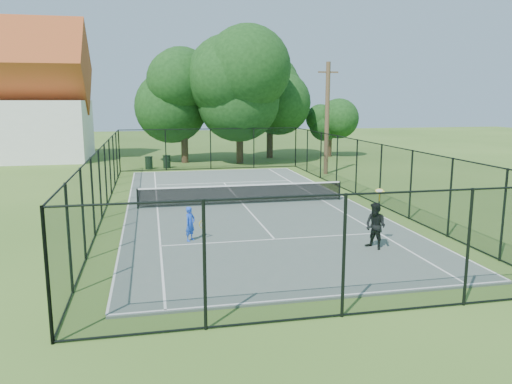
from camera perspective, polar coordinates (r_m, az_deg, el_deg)
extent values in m
plane|color=#3E6121|center=(24.40, -1.52, -1.51)|extent=(120.00, 120.00, 0.00)
cube|color=#52615A|center=(24.40, -1.52, -1.44)|extent=(11.00, 24.00, 0.06)
cylinder|color=black|center=(23.92, -13.38, -0.73)|extent=(0.08, 0.08, 0.95)
cylinder|color=black|center=(25.66, 9.52, 0.17)|extent=(0.08, 0.08, 0.95)
cube|color=black|center=(24.30, -1.52, -0.27)|extent=(10.00, 0.03, 0.88)
cube|color=white|center=(24.22, -1.53, 0.76)|extent=(10.00, 0.05, 0.06)
cylinder|color=#332114|center=(40.96, -8.17, 5.76)|extent=(0.56, 0.56, 3.48)
sphere|color=black|center=(40.83, -8.29, 10.39)|extent=(6.28, 6.28, 6.28)
cylinder|color=#332114|center=(40.12, -1.87, 6.06)|extent=(0.56, 0.56, 3.90)
sphere|color=black|center=(40.00, -1.90, 11.34)|extent=(6.99, 6.99, 6.99)
cylinder|color=#332114|center=(44.09, 1.59, 6.37)|extent=(0.56, 0.56, 3.74)
sphere|color=black|center=(43.97, 1.61, 10.73)|extent=(5.94, 5.94, 5.94)
cylinder|color=#332114|center=(45.58, 8.31, 5.43)|extent=(0.56, 0.56, 2.21)
sphere|color=black|center=(45.45, 8.38, 8.03)|extent=(3.86, 3.86, 3.86)
cylinder|color=black|center=(37.76, -12.15, 3.25)|extent=(0.54, 0.54, 0.89)
cylinder|color=black|center=(37.71, -12.18, 3.95)|extent=(0.58, 0.58, 0.05)
cylinder|color=black|center=(38.04, -10.16, 3.40)|extent=(0.54, 0.54, 0.92)
cylinder|color=black|center=(37.98, -10.18, 4.11)|extent=(0.58, 0.58, 0.05)
cylinder|color=#4C3823|center=(34.58, 8.12, 8.27)|extent=(0.30, 0.30, 7.56)
cube|color=#4C3823|center=(34.60, 8.25, 13.40)|extent=(1.40, 0.10, 0.10)
imported|color=blue|center=(18.14, -7.54, -3.63)|extent=(0.53, 0.54, 1.25)
torus|color=gold|center=(18.34, -6.16, -3.68)|extent=(0.27, 0.18, 0.29)
cylinder|color=silver|center=(18.34, -6.16, -3.68)|extent=(0.23, 0.15, 0.25)
imported|color=black|center=(17.47, 13.50, -3.80)|extent=(0.90, 0.97, 1.59)
torus|color=gold|center=(17.65, 13.91, 0.15)|extent=(0.30, 0.28, 0.14)
cylinder|color=silver|center=(17.65, 13.91, 0.15)|extent=(0.26, 0.24, 0.11)
sphere|color=#CCE526|center=(17.88, 14.41, 0.00)|extent=(0.07, 0.07, 0.07)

